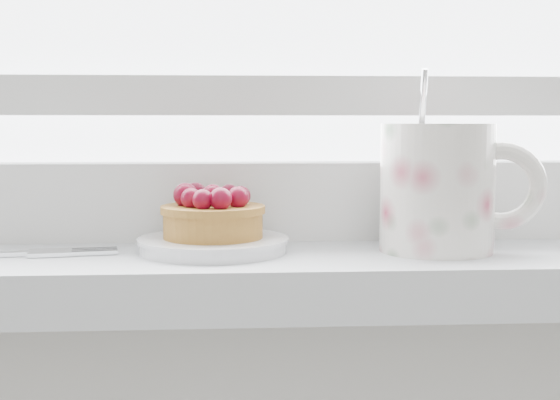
{
  "coord_description": "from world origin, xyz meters",
  "views": [
    {
      "loc": [
        -0.04,
        1.26,
        1.05
      ],
      "look_at": [
        -0.0,
        1.88,
        0.98
      ],
      "focal_mm": 50.0,
      "sensor_mm": 36.0,
      "label": 1
    }
  ],
  "objects": [
    {
      "name": "saucer",
      "position": [
        -0.06,
        1.89,
        0.95
      ],
      "size": [
        0.12,
        0.12,
        0.01
      ],
      "primitive_type": "cylinder",
      "color": "silver",
      "rests_on": "windowsill"
    },
    {
      "name": "raspberry_tart",
      "position": [
        -0.06,
        1.89,
        0.97
      ],
      "size": [
        0.09,
        0.09,
        0.05
      ],
      "color": "brown",
      "rests_on": "saucer"
    },
    {
      "name": "floral_mug",
      "position": [
        0.13,
        1.88,
        1.0
      ],
      "size": [
        0.14,
        0.11,
        0.15
      ],
      "color": "silver",
      "rests_on": "windowsill"
    }
  ]
}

